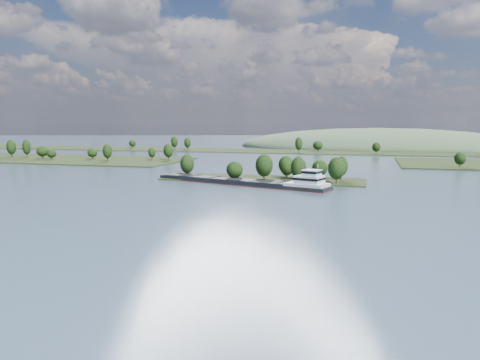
% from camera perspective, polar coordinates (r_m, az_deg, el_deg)
% --- Properties ---
extents(ground, '(1800.00, 1800.00, 0.00)m').
position_cam_1_polar(ground, '(175.28, -1.63, -2.31)').
color(ground, '#3D596A').
rests_on(ground, ground).
extents(tree_island, '(100.00, 33.23, 14.20)m').
position_cam_1_polar(tree_island, '(229.46, 4.26, 0.95)').
color(tree_island, black).
rests_on(tree_island, ground).
extents(left_bank, '(300.00, 80.00, 16.18)m').
position_cam_1_polar(left_bank, '(415.07, -26.84, 2.52)').
color(left_bank, black).
rests_on(left_bank, ground).
extents(back_shoreline, '(900.00, 60.00, 15.46)m').
position_cam_1_polar(back_shoreline, '(447.90, 10.04, 3.41)').
color(back_shoreline, black).
rests_on(back_shoreline, ground).
extents(hill_west, '(320.00, 160.00, 44.00)m').
position_cam_1_polar(hill_west, '(545.89, 16.58, 3.80)').
color(hill_west, '#445C3F').
rests_on(hill_west, ground).
extents(cargo_barge, '(87.75, 36.47, 11.99)m').
position_cam_1_polar(cargo_barge, '(212.75, 1.28, -0.23)').
color(cargo_barge, black).
rests_on(cargo_barge, ground).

